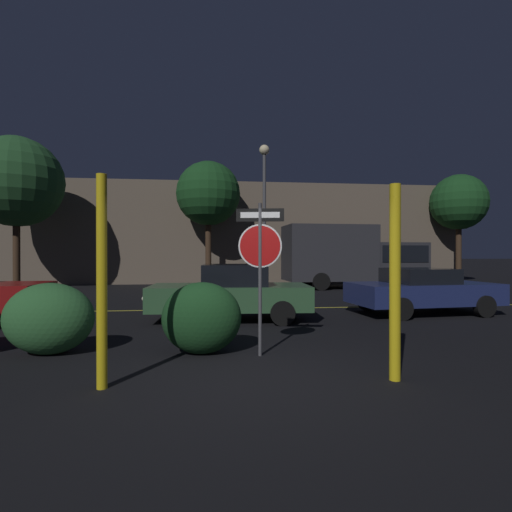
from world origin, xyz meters
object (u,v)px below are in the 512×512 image
at_px(tree_1, 459,203).
at_px(tree_2, 208,194).
at_px(tree_0, 16,182).
at_px(stop_sign, 260,250).
at_px(delivery_truck, 353,256).
at_px(hedge_bush_1, 49,319).
at_px(hedge_bush_2, 202,318).
at_px(passing_car_3, 422,290).
at_px(street_lamp, 264,193).
at_px(yellow_pole_right, 395,282).
at_px(passing_car_2, 231,292).
at_px(yellow_pole_left, 102,281).

relative_size(tree_1, tree_2, 0.96).
bearing_deg(tree_0, stop_sign, -53.27).
distance_m(stop_sign, tree_1, 20.90).
height_order(stop_sign, tree_1, tree_1).
distance_m(delivery_truck, tree_2, 8.31).
distance_m(hedge_bush_1, delivery_truck, 16.00).
bearing_deg(hedge_bush_1, tree_0, 116.40).
bearing_deg(hedge_bush_2, tree_0, 124.43).
height_order(passing_car_3, street_lamp, street_lamp).
distance_m(yellow_pole_right, passing_car_3, 6.75).
bearing_deg(passing_car_2, yellow_pole_right, -156.44).
relative_size(stop_sign, tree_0, 0.36).
bearing_deg(delivery_truck, tree_0, -93.61).
height_order(delivery_truck, tree_0, tree_0).
distance_m(stop_sign, passing_car_3, 6.79).
bearing_deg(street_lamp, hedge_bush_1, -114.66).
distance_m(hedge_bush_1, tree_0, 15.04).
height_order(hedge_bush_2, delivery_truck, delivery_truck).
relative_size(delivery_truck, tree_0, 0.99).
relative_size(yellow_pole_left, street_lamp, 0.40).
distance_m(passing_car_3, tree_1, 14.71).
xyz_separation_m(hedge_bush_1, delivery_truck, (9.99, 12.46, 1.03)).
distance_m(hedge_bush_2, passing_car_3, 7.35).
distance_m(hedge_bush_1, tree_1, 23.27).
bearing_deg(tree_1, street_lamp, -164.60).
height_order(tree_1, tree_2, tree_2).
relative_size(yellow_pole_left, delivery_truck, 0.38).
relative_size(street_lamp, tree_2, 1.03).
bearing_deg(tree_0, street_lamp, -6.27).
bearing_deg(yellow_pole_right, yellow_pole_left, 178.44).
relative_size(yellow_pole_left, hedge_bush_1, 1.84).
bearing_deg(yellow_pole_left, hedge_bush_2, 53.37).
relative_size(yellow_pole_left, hedge_bush_2, 2.00).
distance_m(stop_sign, yellow_pole_right, 2.30).
bearing_deg(tree_0, hedge_bush_2, -55.57).
bearing_deg(tree_2, hedge_bush_1, -100.37).
bearing_deg(stop_sign, yellow_pole_right, -31.52).
bearing_deg(passing_car_2, hedge_bush_2, 171.70).
relative_size(stop_sign, passing_car_2, 0.61).
distance_m(street_lamp, tree_2, 3.96).
bearing_deg(passing_car_3, delivery_truck, 167.24).
bearing_deg(tree_1, delivery_truck, -161.79).
relative_size(hedge_bush_1, delivery_truck, 0.21).
height_order(hedge_bush_2, passing_car_3, passing_car_3).
xyz_separation_m(stop_sign, passing_car_3, (5.23, 4.18, -1.12)).
distance_m(hedge_bush_2, tree_1, 21.58).
bearing_deg(passing_car_2, passing_car_3, -82.24).
distance_m(hedge_bush_2, delivery_truck, 14.74).
relative_size(delivery_truck, tree_1, 1.12).
bearing_deg(passing_car_3, tree_0, -126.38).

